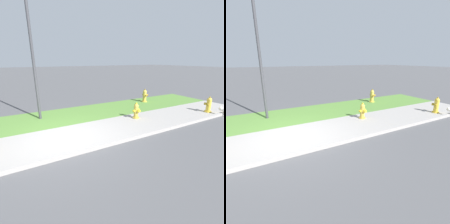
% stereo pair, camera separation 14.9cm
% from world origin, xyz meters
% --- Properties ---
extents(ground_plane, '(120.00, 120.00, 0.00)m').
position_xyz_m(ground_plane, '(0.00, 0.00, 0.00)').
color(ground_plane, '#515154').
extents(sidewalk_pavement, '(18.00, 2.10, 0.01)m').
position_xyz_m(sidewalk_pavement, '(0.00, 0.00, 0.01)').
color(sidewalk_pavement, '#9E9993').
rests_on(sidewalk_pavement, ground).
extents(grass_verge, '(18.00, 2.57, 0.01)m').
position_xyz_m(grass_verge, '(0.00, 2.34, 0.00)').
color(grass_verge, '#568438').
rests_on(grass_verge, ground).
extents(street_curb, '(18.00, 0.16, 0.12)m').
position_xyz_m(street_curb, '(0.00, -1.13, 0.06)').
color(street_curb, '#9E9993').
rests_on(street_curb, ground).
extents(fire_hydrant_across_street, '(0.38, 0.40, 0.77)m').
position_xyz_m(fire_hydrant_across_street, '(5.55, 2.68, 0.37)').
color(fire_hydrant_across_street, gold).
rests_on(fire_hydrant_across_street, ground).
extents(fire_hydrant_at_driveway, '(0.38, 0.35, 0.69)m').
position_xyz_m(fire_hydrant_at_driveway, '(3.23, 0.48, 0.33)').
color(fire_hydrant_at_driveway, gold).
rests_on(fire_hydrant_at_driveway, ground).
extents(fire_hydrant_mid_block, '(0.40, 0.38, 0.76)m').
position_xyz_m(fire_hydrant_mid_block, '(6.82, -0.51, 0.36)').
color(fire_hydrant_mid_block, gold).
rests_on(fire_hydrant_mid_block, ground).
extents(street_lamp, '(0.32, 0.32, 5.20)m').
position_xyz_m(street_lamp, '(-0.38, 2.48, 3.38)').
color(street_lamp, '#3D3D42').
rests_on(street_lamp, ground).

